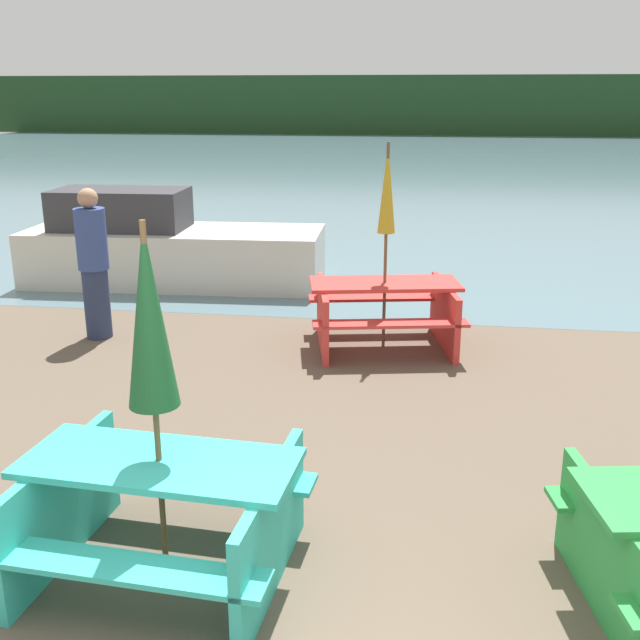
{
  "coord_description": "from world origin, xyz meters",
  "views": [
    {
      "loc": [
        0.74,
        -2.55,
        2.92
      ],
      "look_at": [
        -0.25,
        4.14,
        0.85
      ],
      "focal_mm": 42.0,
      "sensor_mm": 36.0,
      "label": 1
    }
  ],
  "objects_px": {
    "picnic_table_teal": "(162,506)",
    "boat": "(165,248)",
    "picnic_table_red": "(384,308)",
    "person": "(94,264)",
    "umbrella_gold": "(387,192)",
    "umbrella_darkgreen": "(149,318)"
  },
  "relations": [
    {
      "from": "picnic_table_teal",
      "to": "boat",
      "type": "bearing_deg",
      "value": 109.36
    },
    {
      "from": "picnic_table_red",
      "to": "picnic_table_teal",
      "type": "bearing_deg",
      "value": -103.21
    },
    {
      "from": "picnic_table_red",
      "to": "person",
      "type": "xyz_separation_m",
      "value": [
        -3.51,
        -0.15,
        0.45
      ]
    },
    {
      "from": "person",
      "to": "umbrella_gold",
      "type": "bearing_deg",
      "value": 2.38
    },
    {
      "from": "picnic_table_teal",
      "to": "umbrella_darkgreen",
      "type": "bearing_deg",
      "value": 0.0
    },
    {
      "from": "umbrella_darkgreen",
      "to": "person",
      "type": "height_order",
      "value": "umbrella_darkgreen"
    },
    {
      "from": "umbrella_darkgreen",
      "to": "umbrella_gold",
      "type": "bearing_deg",
      "value": 76.79
    },
    {
      "from": "umbrella_darkgreen",
      "to": "picnic_table_red",
      "type": "bearing_deg",
      "value": 76.79
    },
    {
      "from": "umbrella_darkgreen",
      "to": "boat",
      "type": "distance_m",
      "value": 7.74
    },
    {
      "from": "picnic_table_red",
      "to": "umbrella_darkgreen",
      "type": "height_order",
      "value": "umbrella_darkgreen"
    },
    {
      "from": "umbrella_darkgreen",
      "to": "umbrella_gold",
      "type": "distance_m",
      "value": 4.72
    },
    {
      "from": "umbrella_gold",
      "to": "picnic_table_teal",
      "type": "bearing_deg",
      "value": -103.21
    },
    {
      "from": "picnic_table_red",
      "to": "boat",
      "type": "bearing_deg",
      "value": 143.88
    },
    {
      "from": "umbrella_gold",
      "to": "boat",
      "type": "relative_size",
      "value": 0.51
    },
    {
      "from": "picnic_table_teal",
      "to": "boat",
      "type": "distance_m",
      "value": 7.66
    },
    {
      "from": "umbrella_darkgreen",
      "to": "boat",
      "type": "relative_size",
      "value": 0.48
    },
    {
      "from": "picnic_table_red",
      "to": "person",
      "type": "distance_m",
      "value": 3.54
    },
    {
      "from": "umbrella_gold",
      "to": "boat",
      "type": "distance_m",
      "value": 4.65
    },
    {
      "from": "boat",
      "to": "picnic_table_red",
      "type": "bearing_deg",
      "value": -38.69
    },
    {
      "from": "picnic_table_red",
      "to": "boat",
      "type": "xyz_separation_m",
      "value": [
        -3.62,
        2.64,
        0.08
      ]
    },
    {
      "from": "picnic_table_teal",
      "to": "umbrella_gold",
      "type": "xyz_separation_m",
      "value": [
        1.08,
        4.59,
        1.37
      ]
    },
    {
      "from": "boat",
      "to": "person",
      "type": "relative_size",
      "value": 2.55
    }
  ]
}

